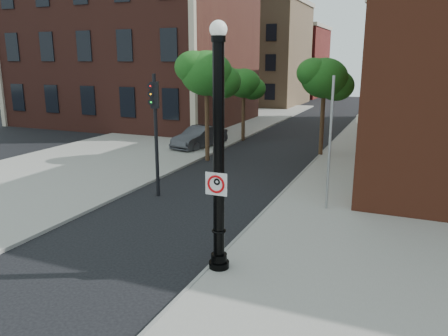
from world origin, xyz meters
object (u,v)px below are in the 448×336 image
at_px(parked_car, 200,137).
at_px(traffic_signal_right, 365,117).
at_px(no_parking_sign, 216,184).
at_px(lamppost, 219,164).
at_px(traffic_signal_left, 155,115).

bearing_deg(parked_car, traffic_signal_right, -9.84).
bearing_deg(no_parking_sign, parked_car, 117.53).
bearing_deg(lamppost, no_parking_sign, -89.38).
bearing_deg(traffic_signal_right, lamppost, -100.60).
distance_m(no_parking_sign, traffic_signal_right, 11.37).
xyz_separation_m(no_parking_sign, traffic_signal_left, (-5.04, 5.32, 0.88)).
height_order(lamppost, traffic_signal_right, lamppost).
relative_size(parked_car, traffic_signal_right, 0.96).
bearing_deg(parked_car, traffic_signal_left, -62.38).
xyz_separation_m(parked_car, traffic_signal_left, (2.84, -9.80, 2.67)).
height_order(lamppost, traffic_signal_left, lamppost).
distance_m(no_parking_sign, traffic_signal_left, 7.38).
bearing_deg(traffic_signal_left, parked_car, 84.28).
relative_size(lamppost, no_parking_sign, 10.90).
distance_m(parked_car, traffic_signal_right, 11.36).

